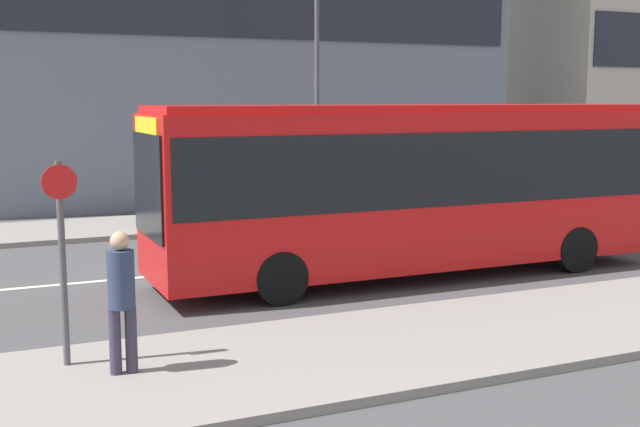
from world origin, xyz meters
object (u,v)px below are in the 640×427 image
pedestrian_near_stop (121,293)px  street_lamp (317,51)px  bus_stop_sign (62,247)px  city_bus (412,179)px  parked_car_0 (589,194)px

pedestrian_near_stop → street_lamp: street_lamp is taller
pedestrian_near_stop → bus_stop_sign: 1.02m
city_bus → street_lamp: (1.30, 7.66, 2.95)m
city_bus → pedestrian_near_stop: 7.64m
bus_stop_sign → city_bus: bearing=24.8°
parked_car_0 → street_lamp: size_ratio=0.58×
city_bus → bus_stop_sign: size_ratio=3.97×
street_lamp → bus_stop_sign: bearing=-127.6°
parked_car_0 → bus_stop_sign: bus_stop_sign is taller
city_bus → parked_car_0: (9.57, 5.35, -1.35)m
pedestrian_near_stop → street_lamp: bearing=-122.1°
parked_car_0 → street_lamp: (-8.27, 2.31, 4.30)m
parked_car_0 → pedestrian_near_stop: size_ratio=2.57×
pedestrian_near_stop → city_bus: bearing=-147.0°
pedestrian_near_stop → street_lamp: 14.47m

